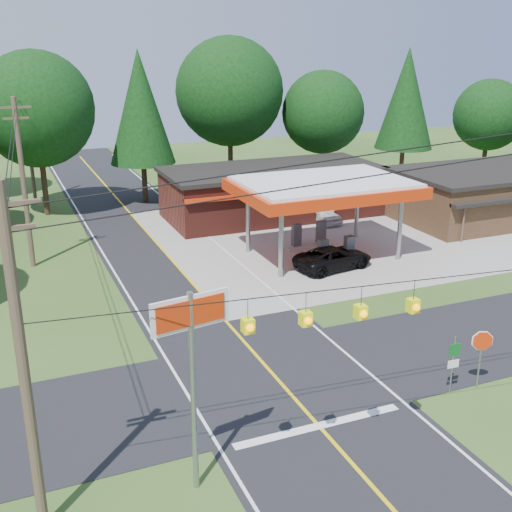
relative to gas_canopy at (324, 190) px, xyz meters
name	(u,v)px	position (x,y,z in m)	size (l,w,h in m)	color
ground	(277,379)	(-9.00, -13.00, -4.27)	(120.00, 120.00, 0.00)	#2A4D1B
main_highway	(277,379)	(-9.00, -13.00, -4.26)	(8.00, 120.00, 0.02)	black
cross_road	(277,379)	(-9.00, -13.00, -4.25)	(70.00, 7.00, 0.02)	black
lane_center_yellow	(277,379)	(-9.00, -13.00, -4.24)	(0.15, 110.00, 0.00)	yellow
gas_canopy	(324,190)	(0.00, 0.00, 0.00)	(10.60, 7.40, 4.88)	gray
convenience_store	(272,191)	(1.00, 9.98, -2.35)	(16.40, 7.55, 3.80)	#572018
utility_pole_near_left	(23,364)	(-18.50, -18.00, 0.93)	(1.80, 0.30, 10.00)	#473828
utility_pole_far_left	(23,181)	(-17.00, 5.00, 0.93)	(1.80, 0.30, 10.00)	#473828
utility_pole_north	(29,144)	(-15.50, 22.00, 0.48)	(0.30, 0.30, 9.50)	#473828
overhead_beacons	(334,292)	(-10.00, -19.00, 1.95)	(17.04, 2.04, 1.03)	black
treeline_backdrop	(147,122)	(-8.18, 11.01, 3.22)	(70.27, 51.59, 13.30)	#332316
suv_car	(333,258)	(-0.50, -2.39, -3.59)	(4.86, 4.86, 1.35)	black
sedan_car	(322,213)	(3.72, 6.87, -3.60)	(3.91, 3.91, 1.33)	white
big_stop_sign	(192,348)	(-14.00, -18.01, 0.50)	(2.38, 0.49, 6.47)	gray
octagonal_stop_sign	(482,346)	(-2.00, -16.65, -2.41)	(0.80, 0.39, 2.49)	gray
route_sign_post	(453,359)	(-3.20, -16.52, -2.82)	(0.49, 0.10, 2.41)	gray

